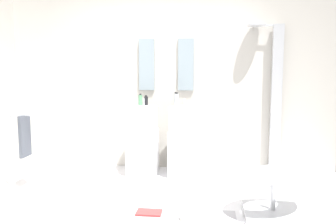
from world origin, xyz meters
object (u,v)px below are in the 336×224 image
shower_column (275,96)px  soap_bottle_green (140,100)px  lounge_chair (274,181)px  pedestal_sink_left (143,140)px  towel_rack (23,138)px  coffee_mug (184,216)px  soap_bottle_grey (176,100)px  magazine_red (149,212)px  soap_bottle_black (146,101)px  pedestal_sink_right (184,141)px  soap_bottle_clear (177,100)px

shower_column → soap_bottle_green: shower_column is taller
lounge_chair → soap_bottle_green: size_ratio=6.43×
pedestal_sink_left → towel_rack: (-1.31, -0.78, 0.15)m
shower_column → coffee_mug: 2.34m
soap_bottle_green → pedestal_sink_left: bearing=-67.4°
pedestal_sink_left → soap_bottle_grey: 0.72m
lounge_chair → coffee_mug: (-0.86, -0.24, -0.30)m
pedestal_sink_left → towel_rack: bearing=-149.0°
magazine_red → soap_bottle_grey: (0.12, 1.44, 1.01)m
towel_rack → soap_bottle_black: 1.66m
soap_bottle_black → lounge_chair: bearing=-42.3°
pedestal_sink_right → soap_bottle_grey: bearing=148.0°
pedestal_sink_left → shower_column: size_ratio=0.51×
soap_bottle_clear → towel_rack: bearing=-158.1°
shower_column → soap_bottle_grey: bearing=-170.5°
magazine_red → soap_bottle_black: bearing=101.2°
pedestal_sink_left → pedestal_sink_right: size_ratio=1.00×
towel_rack → magazine_red: size_ratio=3.78×
soap_bottle_green → magazine_red: bearing=-75.8°
lounge_chair → towel_rack: towel_rack is taller
shower_column → soap_bottle_grey: shower_column is taller
pedestal_sink_right → lounge_chair: 1.59m
shower_column → soap_bottle_clear: shower_column is taller
pedestal_sink_right → soap_bottle_grey: 0.57m
lounge_chair → pedestal_sink_left: bearing=141.2°
coffee_mug → soap_bottle_black: 1.99m
lounge_chair → magazine_red: lounge_chair is taller
pedestal_sink_left → soap_bottle_black: size_ratio=7.48×
lounge_chair → towel_rack: bearing=170.8°
soap_bottle_grey → coffee_mug: bearing=-81.3°
pedestal_sink_left → towel_rack: pedestal_sink_left is taller
lounge_chair → coffee_mug: lounge_chair is taller
lounge_chair → coffee_mug: bearing=-164.4°
shower_column → towel_rack: size_ratio=2.16×
soap_bottle_grey → soap_bottle_green: size_ratio=1.17×
pedestal_sink_left → soap_bottle_green: bearing=112.6°
pedestal_sink_right → soap_bottle_clear: size_ratio=5.33×
shower_column → lounge_chair: 1.73m
pedestal_sink_left → coffee_mug: 1.69m
coffee_mug → soap_bottle_grey: size_ratio=0.45×
pedestal_sink_left → soap_bottle_grey: (0.45, 0.07, 0.55)m
pedestal_sink_right → shower_column: shower_column is taller
towel_rack → magazine_red: bearing=-19.5°
towel_rack → lounge_chair: bearing=-9.2°
towel_rack → soap_bottle_clear: 1.96m
towel_rack → soap_bottle_green: soap_bottle_green is taller
soap_bottle_green → soap_bottle_clear: soap_bottle_clear is taller
magazine_red → soap_bottle_grey: size_ratio=1.31×
pedestal_sink_right → lounge_chair: bearing=-51.9°
soap_bottle_clear → magazine_red: bearing=-96.7°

